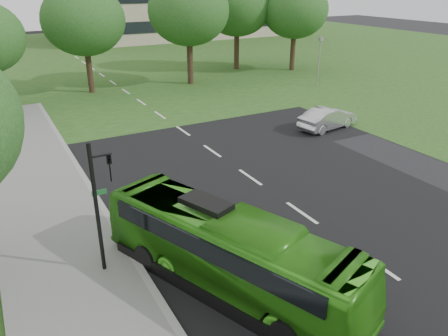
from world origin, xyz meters
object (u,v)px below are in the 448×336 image
object	(u,v)px
tree_park_e	(295,10)
tree_park_b	(83,20)
camera_pole	(319,55)
tree_park_c	(189,11)
bus	(229,251)
tree_park_d	(237,6)
sedan	(328,118)
traffic_light	(100,199)

from	to	relation	value
tree_park_e	tree_park_b	bearing A→B (deg)	179.49
tree_park_e	camera_pole	xyz separation A→B (m)	(-2.55, -7.13, -3.24)
tree_park_c	tree_park_e	bearing A→B (deg)	3.81
tree_park_b	bus	xyz separation A→B (m)	(-2.31, -27.69, -4.56)
tree_park_d	tree_park_e	distance (m)	5.86
sedan	camera_pole	xyz separation A→B (m)	(7.41, 9.84, 2.04)
tree_park_b	traffic_light	distance (m)	25.92
tree_park_e	bus	distance (m)	36.26
tree_park_e	bus	xyz separation A→B (m)	(-23.15, -27.51, -4.71)
bus	sedan	distance (m)	16.90
tree_park_d	bus	distance (m)	36.21
tree_park_b	bus	bearing A→B (deg)	-94.77
tree_park_e	sedan	world-z (taller)	tree_park_e
tree_park_e	bus	bearing A→B (deg)	-130.08
tree_park_c	tree_park_b	bearing A→B (deg)	173.55
tree_park_c	bus	size ratio (longest dim) A/B	1.03
tree_park_c	tree_park_d	xyz separation A→B (m)	(7.27, 4.11, -0.01)
tree_park_d	tree_park_e	xyz separation A→B (m)	(4.83, -3.30, -0.34)
tree_park_e	bus	world-z (taller)	tree_park_e
tree_park_b	camera_pole	world-z (taller)	tree_park_b
tree_park_b	sedan	distance (m)	20.95
sedan	bus	bearing A→B (deg)	119.10
tree_park_e	sedan	bearing A→B (deg)	-120.40
tree_park_b	sedan	world-z (taller)	tree_park_b
sedan	traffic_light	distance (m)	18.25
camera_pole	sedan	bearing A→B (deg)	-117.51
tree_park_d	bus	size ratio (longest dim) A/B	1.03
tree_park_e	sedan	distance (m)	20.37
tree_park_d	traffic_light	size ratio (longest dim) A/B	2.06
tree_park_c	tree_park_e	distance (m)	12.12
tree_park_b	tree_park_d	bearing A→B (deg)	11.03
tree_park_d	camera_pole	world-z (taller)	tree_park_d
tree_park_e	sedan	size ratio (longest dim) A/B	2.09
tree_park_c	tree_park_d	world-z (taller)	same
bus	traffic_light	distance (m)	4.24
tree_park_d	sedan	world-z (taller)	tree_park_d
sedan	camera_pole	bearing A→B (deg)	-46.51
tree_park_b	bus	size ratio (longest dim) A/B	0.95
tree_park_c	tree_park_d	distance (m)	8.35
tree_park_b	tree_park_d	world-z (taller)	tree_park_d
bus	camera_pole	bearing A→B (deg)	23.17
traffic_light	camera_pole	size ratio (longest dim) A/B	1.07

